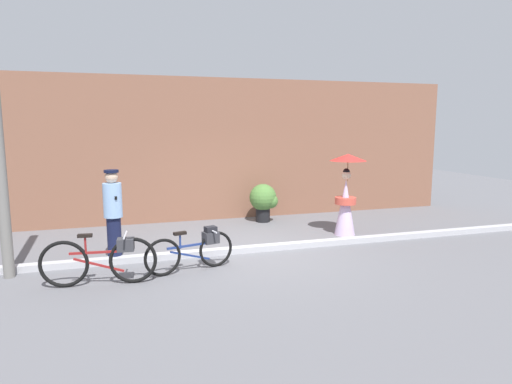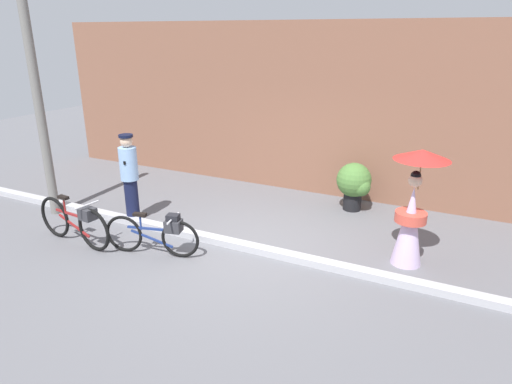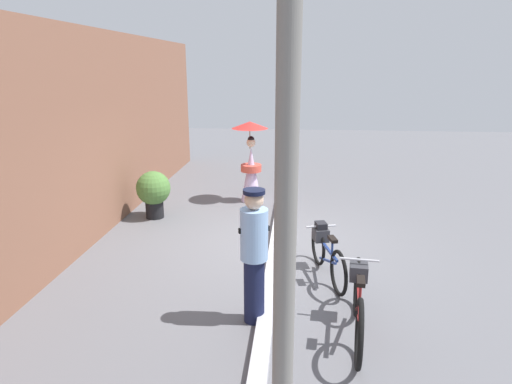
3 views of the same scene
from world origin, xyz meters
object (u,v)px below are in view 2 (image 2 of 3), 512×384
Objects in this scene: bicycle_far_side at (157,233)px; person_officer at (130,176)px; person_with_parasol at (413,207)px; utility_pole at (37,96)px; bicycle_near_officer at (75,221)px; potted_plant_by_door at (355,183)px.

person_officer is at bearing 144.59° from bicycle_far_side.
person_with_parasol is at bearing 22.34° from bicycle_far_side.
bicycle_near_officer is at bearing -28.81° from utility_pole.
utility_pole is at bearing -171.70° from person_with_parasol.
bicycle_near_officer is at bearing -160.87° from person_with_parasol.
bicycle_far_side is 4.13m from person_with_parasol.
potted_plant_by_door is (-1.39, 1.90, -0.38)m from person_with_parasol.
utility_pole reaches higher than potted_plant_by_door.
bicycle_near_officer is at bearing -136.41° from potted_plant_by_door.
potted_plant_by_door is at bearing 43.59° from bicycle_near_officer.
bicycle_far_side is at bearing -157.66° from person_with_parasol.
utility_pole reaches higher than person_officer.
person_officer is (0.17, 1.26, 0.50)m from bicycle_near_officer.
person_officer reaches higher than bicycle_far_side.
potted_plant_by_door is 6.46m from utility_pole.
utility_pole reaches higher than bicycle_far_side.
utility_pole is (-1.54, 0.85, 1.97)m from bicycle_near_officer.
bicycle_far_side is at bearing -10.24° from utility_pole.
utility_pole reaches higher than person_with_parasol.
person_officer is 5.19m from person_with_parasol.
utility_pole is at bearing -166.36° from person_officer.
bicycle_near_officer is 0.38× the size of utility_pole.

